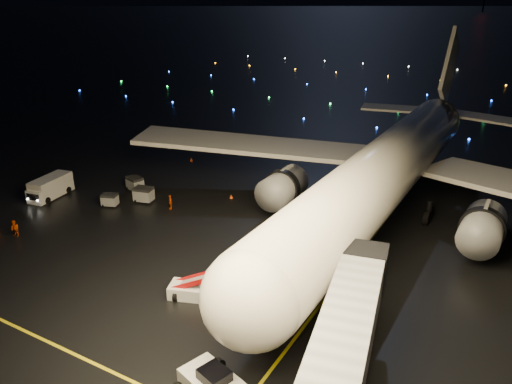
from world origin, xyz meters
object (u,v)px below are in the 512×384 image
Objects in this scene: belt_loader at (198,279)px; service_truck at (51,187)px; crew_c at (170,202)px; baggage_cart_1 at (110,200)px; airliner at (398,129)px; baggage_cart_0 at (144,195)px; crew_b at (15,228)px; baggage_cart_2 at (135,184)px.

service_truck is (-28.66, 9.11, -0.43)m from belt_loader.
baggage_cart_1 is (-6.81, -2.81, -0.10)m from crew_c.
airliner is 30.89× the size of baggage_cart_0.
belt_loader is 23.05m from crew_b.
service_truck reaches higher than baggage_cart_2.
crew_c is 0.97× the size of baggage_cart_1.
crew_c is (-22.22, -12.98, -8.61)m from airliner.
baggage_cart_2 reaches higher than crew_b.
service_truck reaches higher than baggage_cart_1.
crew_b is at bearing -139.39° from airliner.
baggage_cart_2 is (-21.13, 15.74, -0.83)m from belt_loader.
belt_loader is at bearing 8.52° from crew_c.
crew_c is 7.37m from baggage_cart_1.
baggage_cart_1 is (-29.04, -15.79, -8.71)m from airliner.
airliner is 37.55× the size of crew_b.
crew_b is at bearing 161.22° from belt_loader.
baggage_cart_2 is (-3.46, 2.30, -0.02)m from baggage_cart_0.
belt_loader reaches higher than baggage_cart_2.
belt_loader is 18.95m from crew_c.
belt_loader is 4.15× the size of crew_c.
baggage_cart_0 is at bearing -16.63° from baggage_cart_2.
baggage_cart_1 is (8.37, 1.36, -0.54)m from service_truck.
service_truck is at bearing -171.06° from baggage_cart_0.
baggage_cart_2 is at bearing -159.73° from airliner.
baggage_cart_0 is (-17.67, 13.44, -0.80)m from belt_loader.
baggage_cart_0 reaches higher than baggage_cart_2.
crew_c is at bearing -148.86° from airliner.
airliner is 9.40× the size of belt_loader.
baggage_cart_0 is (-26.41, -12.82, -8.55)m from airliner.
belt_loader is at bearing -26.83° from service_truck.
baggage_cart_1 is at bearing -150.60° from airliner.
crew_c is 0.79× the size of baggage_cart_0.
crew_b is 10.99m from baggage_cart_1.
crew_c is (-13.48, 13.28, -0.87)m from belt_loader.
belt_loader is at bearing -46.26° from baggage_cart_1.
airliner is 31.75× the size of baggage_cart_2.
airliner reaches higher than crew_b.
crew_b is at bearing -67.96° from service_truck.
crew_c is at bearing 6.18° from service_truck.
belt_loader is 1.01× the size of service_truck.
service_truck is at bearing 170.28° from baggage_cart_1.
crew_c reaches higher than baggage_cart_1.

